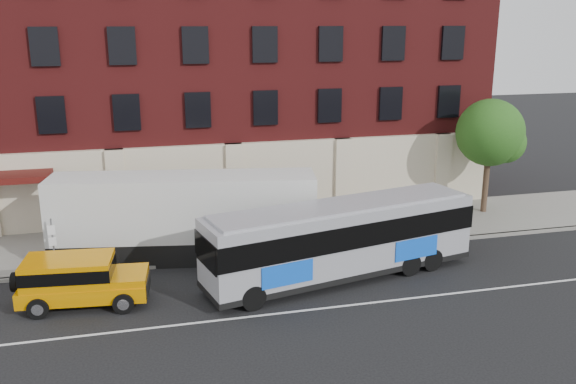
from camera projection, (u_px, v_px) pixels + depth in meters
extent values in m
plane|color=black|center=(289.00, 319.00, 22.03)|extent=(120.00, 120.00, 0.00)
cube|color=gray|center=(244.00, 235.00, 30.42)|extent=(60.00, 6.00, 0.15)
cube|color=gray|center=(256.00, 257.00, 27.62)|extent=(60.00, 0.25, 0.15)
cube|color=silver|center=(285.00, 313.00, 22.50)|extent=(60.00, 0.12, 0.01)
cube|color=maroon|center=(218.00, 68.00, 35.87)|extent=(30.00, 10.00, 15.00)
cube|color=#BFB598|center=(234.00, 181.00, 32.53)|extent=(30.00, 0.35, 4.00)
cube|color=#430F0C|center=(4.00, 177.00, 28.86)|extent=(4.20, 2.20, 0.30)
cube|color=#BFB598|center=(117.00, 188.00, 31.03)|extent=(0.90, 0.55, 4.00)
cube|color=#BFB598|center=(234.00, 181.00, 32.44)|extent=(0.90, 0.55, 4.00)
cube|color=#BFB598|center=(342.00, 175.00, 33.85)|extent=(0.90, 0.55, 4.00)
cube|color=#BFB598|center=(441.00, 168.00, 35.25)|extent=(0.90, 0.55, 4.00)
cube|color=black|center=(52.00, 115.00, 29.52)|extent=(1.30, 0.20, 1.80)
cube|color=black|center=(127.00, 112.00, 30.35)|extent=(1.30, 0.20, 1.80)
cube|color=black|center=(198.00, 110.00, 31.17)|extent=(1.30, 0.20, 1.80)
cube|color=black|center=(265.00, 108.00, 31.99)|extent=(1.30, 0.20, 1.80)
cube|color=black|center=(330.00, 106.00, 32.81)|extent=(1.30, 0.20, 1.80)
cube|color=black|center=(391.00, 103.00, 33.63)|extent=(1.30, 0.20, 1.80)
cube|color=black|center=(449.00, 101.00, 34.45)|extent=(1.30, 0.20, 1.80)
cube|color=black|center=(44.00, 46.00, 28.67)|extent=(1.30, 0.20, 1.80)
cube|color=black|center=(122.00, 46.00, 29.49)|extent=(1.30, 0.20, 1.80)
cube|color=black|center=(195.00, 45.00, 30.31)|extent=(1.30, 0.20, 1.80)
cube|color=black|center=(265.00, 45.00, 31.13)|extent=(1.30, 0.20, 1.80)
cube|color=black|center=(331.00, 44.00, 31.95)|extent=(1.30, 0.20, 1.80)
cube|color=black|center=(393.00, 43.00, 32.78)|extent=(1.30, 0.20, 1.80)
cube|color=black|center=(453.00, 43.00, 33.60)|extent=(1.30, 0.20, 1.80)
cube|color=black|center=(22.00, 202.00, 30.11)|extent=(2.60, 0.15, 2.80)
cube|color=black|center=(148.00, 194.00, 31.51)|extent=(2.60, 0.15, 2.80)
cube|color=black|center=(262.00, 187.00, 32.92)|extent=(2.60, 0.15, 2.80)
cube|color=black|center=(367.00, 180.00, 34.33)|extent=(2.60, 0.15, 2.80)
cylinder|color=slate|center=(54.00, 247.00, 25.50)|extent=(0.07, 0.07, 2.50)
cube|color=white|center=(51.00, 230.00, 25.14)|extent=(0.30, 0.03, 0.40)
cube|color=white|center=(52.00, 242.00, 25.27)|extent=(0.30, 0.03, 0.35)
cylinder|color=#3D2D1E|center=(485.00, 185.00, 33.64)|extent=(0.32, 0.32, 3.00)
sphere|color=#1C4413|center=(490.00, 133.00, 32.86)|extent=(3.60, 3.60, 3.60)
sphere|color=#1C4413|center=(505.00, 143.00, 32.79)|extent=(2.20, 2.20, 2.20)
sphere|color=#1C4413|center=(475.00, 139.00, 33.20)|extent=(2.00, 2.00, 2.00)
cube|color=gray|center=(341.00, 239.00, 25.15)|extent=(11.84, 4.91, 2.75)
cube|color=black|center=(341.00, 268.00, 25.50)|extent=(11.90, 4.97, 0.24)
cube|color=gray|center=(342.00, 205.00, 24.77)|extent=(11.21, 4.50, 0.12)
cube|color=black|center=(342.00, 228.00, 25.03)|extent=(11.93, 5.00, 0.97)
cube|color=blue|center=(288.00, 274.00, 22.88)|extent=(2.08, 0.51, 0.87)
cube|color=blue|center=(382.00, 231.00, 27.61)|extent=(2.08, 0.51, 0.87)
cylinder|color=black|center=(253.00, 298.00, 22.61)|extent=(1.01, 0.50, 0.97)
cylinder|color=black|center=(231.00, 277.00, 24.49)|extent=(1.01, 0.50, 0.97)
cylinder|color=black|center=(410.00, 264.00, 25.72)|extent=(1.01, 0.50, 0.97)
cylinder|color=black|center=(380.00, 248.00, 27.60)|extent=(1.01, 0.50, 0.97)
cylinder|color=black|center=(432.00, 260.00, 26.23)|extent=(1.01, 0.50, 0.97)
cylinder|color=black|center=(401.00, 244.00, 28.10)|extent=(1.01, 0.50, 0.97)
cube|color=#D17F01|center=(85.00, 289.00, 23.02)|extent=(4.78, 2.39, 0.58)
cube|color=#D17F01|center=(69.00, 271.00, 22.74)|extent=(3.35, 2.20, 0.96)
cube|color=black|center=(68.00, 269.00, 22.73)|extent=(3.39, 2.24, 0.48)
cube|color=#D17F01|center=(128.00, 276.00, 23.12)|extent=(1.62, 1.96, 0.29)
cube|color=black|center=(148.00, 284.00, 23.32)|extent=(0.22, 1.53, 0.53)
cylinder|color=black|center=(15.00, 282.00, 22.57)|extent=(0.29, 0.75, 0.73)
cylinder|color=black|center=(124.00, 303.00, 22.39)|extent=(0.79, 0.35, 0.77)
cylinder|color=silver|center=(124.00, 303.00, 22.39)|extent=(0.45, 0.33, 0.42)
cylinder|color=black|center=(129.00, 282.00, 24.18)|extent=(0.79, 0.35, 0.77)
cylinder|color=silver|center=(129.00, 282.00, 24.18)|extent=(0.45, 0.33, 0.42)
cylinder|color=black|center=(38.00, 308.00, 21.98)|extent=(0.79, 0.35, 0.77)
cylinder|color=silver|center=(38.00, 308.00, 21.98)|extent=(0.45, 0.33, 0.42)
cylinder|color=black|center=(50.00, 287.00, 23.78)|extent=(0.79, 0.35, 0.77)
cylinder|color=silver|center=(50.00, 287.00, 23.78)|extent=(0.45, 0.33, 0.42)
cube|color=black|center=(186.00, 247.00, 27.53)|extent=(11.73, 4.26, 1.05)
cube|color=silver|center=(184.00, 206.00, 27.02)|extent=(11.74, 4.30, 2.78)
cylinder|color=black|center=(81.00, 260.00, 26.19)|extent=(0.99, 0.43, 0.96)
cylinder|color=black|center=(93.00, 242.00, 28.30)|extent=(0.99, 0.43, 0.96)
cylinder|color=black|center=(109.00, 259.00, 26.26)|extent=(0.99, 0.43, 0.96)
cylinder|color=black|center=(119.00, 242.00, 28.38)|extent=(0.99, 0.43, 0.96)
cylinder|color=black|center=(257.00, 255.00, 26.70)|extent=(0.99, 0.43, 0.96)
cylinder|color=black|center=(256.00, 238.00, 28.82)|extent=(0.99, 0.43, 0.96)
cylinder|color=black|center=(283.00, 255.00, 26.78)|extent=(0.99, 0.43, 0.96)
cylinder|color=black|center=(280.00, 238.00, 28.90)|extent=(0.99, 0.43, 0.96)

